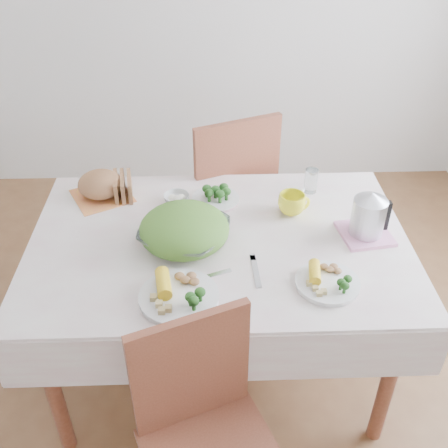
{
  "coord_description": "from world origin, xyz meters",
  "views": [
    {
      "loc": [
        -0.04,
        -1.65,
        2.02
      ],
      "look_at": [
        0.02,
        0.02,
        0.82
      ],
      "focal_mm": 42.0,
      "sensor_mm": 36.0,
      "label": 1
    }
  ],
  "objects_px": {
    "chair_far": "(221,200)",
    "yellow_mug": "(292,204)",
    "dining_table": "(220,309)",
    "dinner_plate_right": "(327,283)",
    "salad_bowl": "(185,234)",
    "dinner_plate_left": "(179,297)",
    "electric_kettle": "(369,210)"
  },
  "relations": [
    {
      "from": "chair_far",
      "to": "yellow_mug",
      "type": "xyz_separation_m",
      "value": [
        0.28,
        -0.56,
        0.34
      ]
    },
    {
      "from": "dining_table",
      "to": "dinner_plate_right",
      "type": "xyz_separation_m",
      "value": [
        0.38,
        -0.28,
        0.4
      ]
    },
    {
      "from": "salad_bowl",
      "to": "dinner_plate_left",
      "type": "height_order",
      "value": "salad_bowl"
    },
    {
      "from": "chair_far",
      "to": "dinner_plate_left",
      "type": "relative_size",
      "value": 3.67
    },
    {
      "from": "chair_far",
      "to": "dinner_plate_right",
      "type": "distance_m",
      "value": 1.12
    },
    {
      "from": "dining_table",
      "to": "chair_far",
      "type": "bearing_deg",
      "value": 87.93
    },
    {
      "from": "chair_far",
      "to": "yellow_mug",
      "type": "bearing_deg",
      "value": 94.65
    },
    {
      "from": "salad_bowl",
      "to": "electric_kettle",
      "type": "relative_size",
      "value": 1.77
    },
    {
      "from": "chair_far",
      "to": "yellow_mug",
      "type": "height_order",
      "value": "chair_far"
    },
    {
      "from": "salad_bowl",
      "to": "electric_kettle",
      "type": "bearing_deg",
      "value": 1.8
    },
    {
      "from": "chair_far",
      "to": "dinner_plate_left",
      "type": "distance_m",
      "value": 1.13
    },
    {
      "from": "dining_table",
      "to": "chair_far",
      "type": "distance_m",
      "value": 0.74
    },
    {
      "from": "dinner_plate_left",
      "to": "dinner_plate_right",
      "type": "xyz_separation_m",
      "value": [
        0.52,
        0.05,
        0.0
      ]
    },
    {
      "from": "salad_bowl",
      "to": "yellow_mug",
      "type": "relative_size",
      "value": 2.81
    },
    {
      "from": "chair_far",
      "to": "salad_bowl",
      "type": "xyz_separation_m",
      "value": [
        -0.16,
        -0.76,
        0.34
      ]
    },
    {
      "from": "dining_table",
      "to": "yellow_mug",
      "type": "distance_m",
      "value": 0.56
    },
    {
      "from": "chair_far",
      "to": "salad_bowl",
      "type": "height_order",
      "value": "chair_far"
    },
    {
      "from": "electric_kettle",
      "to": "salad_bowl",
      "type": "bearing_deg",
      "value": -163.48
    },
    {
      "from": "salad_bowl",
      "to": "dinner_plate_right",
      "type": "relative_size",
      "value": 1.43
    },
    {
      "from": "salad_bowl",
      "to": "dinner_plate_right",
      "type": "bearing_deg",
      "value": -27.46
    },
    {
      "from": "dinner_plate_right",
      "to": "electric_kettle",
      "type": "distance_m",
      "value": 0.37
    },
    {
      "from": "dining_table",
      "to": "dinner_plate_right",
      "type": "relative_size",
      "value": 6.09
    },
    {
      "from": "yellow_mug",
      "to": "salad_bowl",
      "type": "bearing_deg",
      "value": -156.79
    },
    {
      "from": "salad_bowl",
      "to": "yellow_mug",
      "type": "height_order",
      "value": "yellow_mug"
    },
    {
      "from": "chair_far",
      "to": "dining_table",
      "type": "bearing_deg",
      "value": 65.92
    },
    {
      "from": "electric_kettle",
      "to": "yellow_mug",
      "type": "bearing_deg",
      "value": 163.01
    },
    {
      "from": "yellow_mug",
      "to": "electric_kettle",
      "type": "bearing_deg",
      "value": -31.71
    },
    {
      "from": "dinner_plate_left",
      "to": "dining_table",
      "type": "bearing_deg",
      "value": 66.52
    },
    {
      "from": "salad_bowl",
      "to": "dinner_plate_left",
      "type": "bearing_deg",
      "value": -92.17
    },
    {
      "from": "dining_table",
      "to": "dinner_plate_left",
      "type": "bearing_deg",
      "value": -113.48
    },
    {
      "from": "dining_table",
      "to": "dinner_plate_left",
      "type": "relative_size",
      "value": 5.05
    },
    {
      "from": "dinner_plate_left",
      "to": "chair_far",
      "type": "bearing_deg",
      "value": 80.82
    }
  ]
}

